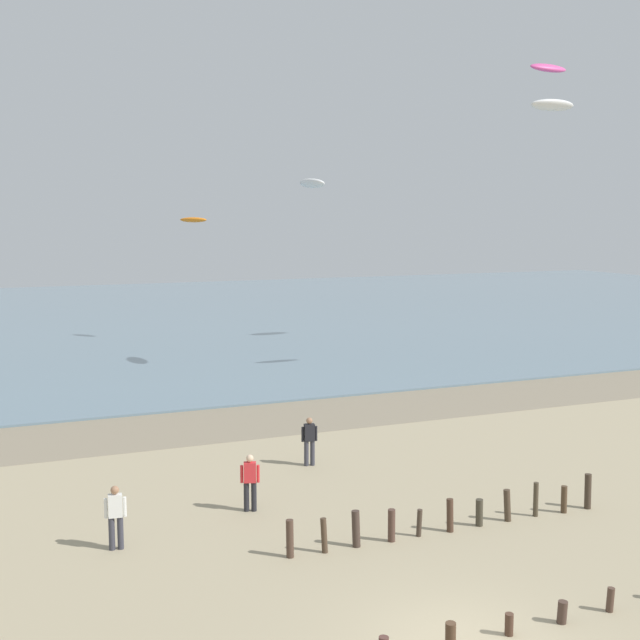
# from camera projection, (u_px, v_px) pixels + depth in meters

# --- Properties ---
(wet_sand_strip) EXTENTS (120.00, 5.66, 0.01)m
(wet_sand_strip) POSITION_uv_depth(u_px,v_px,m) (209.00, 425.00, 34.75)
(wet_sand_strip) COLOR gray
(wet_sand_strip) RESTS_ON ground
(sea) EXTENTS (160.00, 70.00, 0.10)m
(sea) POSITION_uv_depth(u_px,v_px,m) (88.00, 320.00, 69.37)
(sea) COLOR slate
(sea) RESTS_ON ground
(groyne_mid) EXTENTS (9.65, 0.31, 1.06)m
(groyne_mid) POSITION_uv_depth(u_px,v_px,m) (449.00, 515.00, 23.08)
(groyne_mid) COLOR #49352A
(groyne_mid) RESTS_ON ground
(person_nearest_camera) EXTENTS (0.55, 0.32, 1.71)m
(person_nearest_camera) POSITION_uv_depth(u_px,v_px,m) (250.00, 481.00, 24.60)
(person_nearest_camera) COLOR #232328
(person_nearest_camera) RESTS_ON ground
(person_by_waterline) EXTENTS (0.57, 0.27, 1.71)m
(person_by_waterline) POSITION_uv_depth(u_px,v_px,m) (309.00, 440.00, 29.09)
(person_by_waterline) COLOR #383842
(person_by_waterline) RESTS_ON ground
(person_left_flank) EXTENTS (0.57, 0.26, 1.71)m
(person_left_flank) POSITION_uv_depth(u_px,v_px,m) (116.00, 515.00, 21.77)
(person_left_flank) COLOR #383842
(person_left_flank) RESTS_ON ground
(kite_aloft_0) EXTENTS (1.90, 2.11, 0.41)m
(kite_aloft_0) POSITION_uv_depth(u_px,v_px,m) (193.00, 220.00, 56.19)
(kite_aloft_0) COLOR orange
(kite_aloft_1) EXTENTS (1.10, 2.70, 0.70)m
(kite_aloft_1) POSITION_uv_depth(u_px,v_px,m) (312.00, 183.00, 44.95)
(kite_aloft_1) COLOR white
(kite_aloft_2) EXTENTS (2.93, 1.27, 0.80)m
(kite_aloft_2) POSITION_uv_depth(u_px,v_px,m) (548.00, 68.00, 52.63)
(kite_aloft_2) COLOR #E54C99
(kite_aloft_5) EXTENTS (2.71, 1.04, 0.78)m
(kite_aloft_5) POSITION_uv_depth(u_px,v_px,m) (552.00, 105.00, 42.82)
(kite_aloft_5) COLOR white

